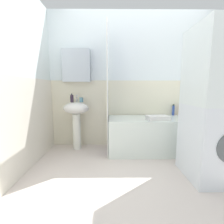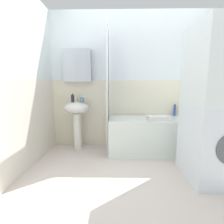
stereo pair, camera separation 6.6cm
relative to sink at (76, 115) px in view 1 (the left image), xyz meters
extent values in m
cube|color=beige|center=(1.05, -1.03, -0.62)|extent=(4.80, 5.60, 0.04)
cube|color=white|center=(1.05, 0.24, 0.60)|extent=(3.60, 0.05, 2.40)
cube|color=beige|center=(1.05, 0.21, 0.00)|extent=(3.60, 0.02, 1.20)
cube|color=silver|center=(0.00, 0.15, 0.85)|extent=(0.48, 0.12, 0.56)
cube|color=white|center=(-0.52, -0.69, 0.60)|extent=(0.05, 1.81, 2.40)
cube|color=silver|center=(-0.49, -0.69, 0.00)|extent=(0.02, 1.81, 1.20)
cylinder|color=silver|center=(0.00, 0.00, -0.29)|extent=(0.14, 0.14, 0.62)
ellipsoid|color=white|center=(0.00, 0.00, 0.12)|extent=(0.44, 0.34, 0.20)
cylinder|color=silver|center=(0.00, 0.10, 0.24)|extent=(0.03, 0.03, 0.05)
cylinder|color=silver|center=(0.00, 0.05, 0.30)|extent=(0.02, 0.10, 0.02)
sphere|color=silver|center=(0.00, 0.10, 0.33)|extent=(0.03, 0.03, 0.03)
cylinder|color=#2C2130|center=(-0.06, 0.00, 0.28)|extent=(0.05, 0.05, 0.13)
sphere|color=black|center=(-0.06, 0.00, 0.36)|extent=(0.02, 0.02, 0.02)
cylinder|color=teal|center=(0.09, 0.02, 0.26)|extent=(0.06, 0.06, 0.08)
cube|color=white|center=(1.32, -0.13, -0.32)|extent=(1.52, 0.64, 0.57)
cube|color=white|center=(0.55, -0.39, 0.40)|extent=(0.01, 0.13, 2.00)
cube|color=navy|center=(0.55, -0.26, 0.40)|extent=(0.01, 0.13, 2.00)
cube|color=white|center=(0.55, -0.13, 0.40)|extent=(0.01, 0.13, 2.00)
cube|color=navy|center=(0.55, 0.00, 0.40)|extent=(0.01, 0.13, 2.00)
cube|color=white|center=(0.55, 0.13, 0.40)|extent=(0.01, 0.13, 2.00)
cylinder|color=#257256|center=(1.98, 0.13, 0.05)|extent=(0.05, 0.05, 0.16)
cylinder|color=#1C2B26|center=(1.98, 0.13, 0.14)|extent=(0.03, 0.03, 0.02)
cylinder|color=#CE4E6B|center=(1.88, 0.12, 0.05)|extent=(0.06, 0.06, 0.17)
cylinder|color=#24222D|center=(1.88, 0.12, 0.14)|extent=(0.04, 0.04, 0.02)
cylinder|color=#314C9C|center=(1.73, 0.14, 0.06)|extent=(0.04, 0.04, 0.18)
cylinder|color=black|center=(1.73, 0.14, 0.16)|extent=(0.03, 0.03, 0.02)
cube|color=silver|center=(1.33, -0.29, 0.00)|extent=(0.35, 0.26, 0.07)
cube|color=white|center=(1.80, -0.94, -0.17)|extent=(0.60, 0.61, 0.87)
cube|color=white|center=(1.80, -0.94, 0.70)|extent=(0.60, 0.61, 0.87)
camera|label=1|loc=(0.59, -2.74, 0.45)|focal=25.74mm
camera|label=2|loc=(0.66, -2.74, 0.45)|focal=25.74mm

